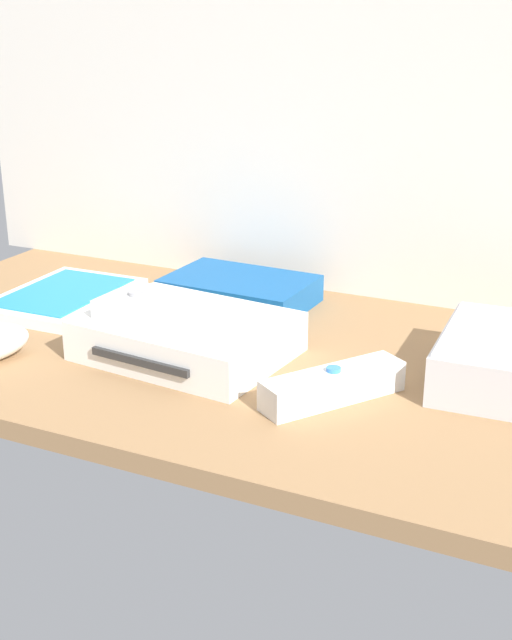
% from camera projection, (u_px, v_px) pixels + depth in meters
% --- Properties ---
extents(ground_plane, '(1.00, 0.48, 0.02)m').
position_uv_depth(ground_plane, '(256.00, 363.00, 0.92)').
color(ground_plane, '#936D47').
rests_on(ground_plane, ground).
extents(back_wall, '(1.10, 0.01, 0.64)m').
position_uv_depth(back_wall, '(343.00, 38.00, 1.01)').
color(back_wall, silver).
rests_on(back_wall, ground).
extents(game_console, '(0.22, 0.18, 0.04)m').
position_uv_depth(game_console, '(187.00, 336.00, 0.91)').
color(game_console, white).
rests_on(game_console, ground_plane).
extents(game_case, '(0.14, 0.19, 0.02)m').
position_uv_depth(game_case, '(64.00, 297.00, 1.07)').
color(game_case, white).
rests_on(game_case, ground_plane).
extents(network_router, '(0.18, 0.13, 0.03)m').
position_uv_depth(network_router, '(240.00, 291.00, 1.07)').
color(network_router, '#145193').
rests_on(network_router, ground_plane).
extents(remote_wand, '(0.11, 0.14, 0.03)m').
position_uv_depth(remote_wand, '(333.00, 386.00, 0.80)').
color(remote_wand, white).
rests_on(remote_wand, ground_plane).
extents(remote_classic_pad, '(0.15, 0.09, 0.02)m').
position_uv_depth(remote_classic_pad, '(168.00, 310.00, 0.89)').
color(remote_classic_pad, white).
rests_on(remote_classic_pad, game_console).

